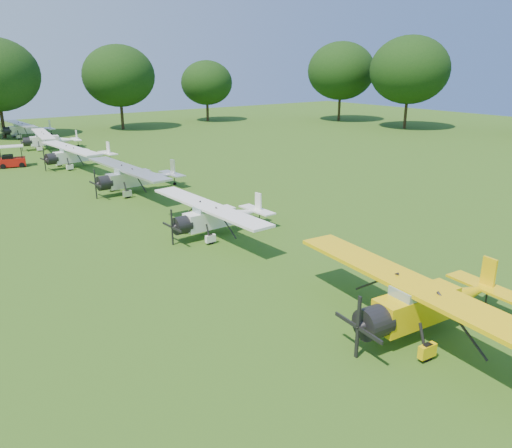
% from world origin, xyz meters
% --- Properties ---
extents(ground, '(160.00, 160.00, 0.00)m').
position_xyz_m(ground, '(0.00, 0.00, 0.00)').
color(ground, '#205515').
rests_on(ground, ground).
extents(tree_belt, '(137.36, 130.27, 14.52)m').
position_xyz_m(tree_belt, '(3.57, 0.16, 8.03)').
color(tree_belt, black).
rests_on(tree_belt, ground).
extents(aircraft_2, '(7.43, 11.83, 2.32)m').
position_xyz_m(aircraft_2, '(0.48, -7.82, 1.36)').
color(aircraft_2, yellow).
rests_on(aircraft_2, ground).
extents(aircraft_3, '(6.54, 10.41, 2.05)m').
position_xyz_m(aircraft_3, '(0.13, 6.40, 1.20)').
color(aircraft_3, white).
rests_on(aircraft_3, ground).
extents(aircraft_4, '(7.06, 11.25, 2.21)m').
position_xyz_m(aircraft_4, '(0.31, 18.71, 1.29)').
color(aircraft_4, white).
rests_on(aircraft_4, ground).
extents(aircraft_5, '(6.87, 10.93, 2.15)m').
position_xyz_m(aircraft_5, '(-0.26, 31.39, 1.25)').
color(aircraft_5, white).
rests_on(aircraft_5, ground).
extents(aircraft_6, '(6.55, 10.41, 2.04)m').
position_xyz_m(aircraft_6, '(0.34, 43.81, 1.19)').
color(aircraft_6, white).
rests_on(aircraft_6, ground).
extents(aircraft_7, '(6.69, 10.65, 2.10)m').
position_xyz_m(aircraft_7, '(0.40, 55.63, 1.23)').
color(aircraft_7, white).
rests_on(aircraft_7, ground).
extents(golf_cart, '(2.63, 1.91, 2.05)m').
position_xyz_m(golf_cart, '(-5.50, 35.03, 0.69)').
color(golf_cart, '#BA130D').
rests_on(golf_cart, ground).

